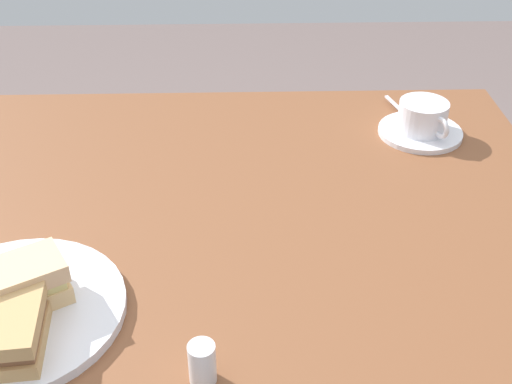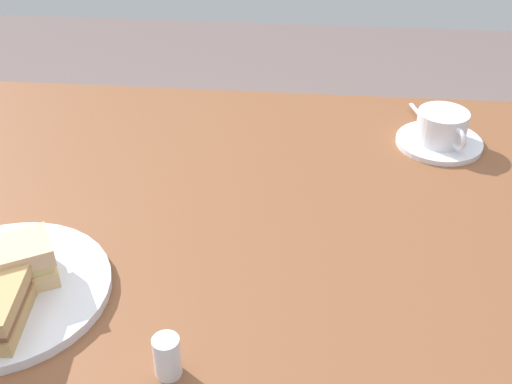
% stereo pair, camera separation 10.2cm
% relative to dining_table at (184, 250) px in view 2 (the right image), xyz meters
% --- Properties ---
extents(dining_table, '(1.26, 0.83, 0.77)m').
position_rel_dining_table_xyz_m(dining_table, '(0.00, 0.00, 0.00)').
color(dining_table, brown).
rests_on(dining_table, ground_plane).
extents(sandwich_plate, '(0.29, 0.29, 0.01)m').
position_rel_dining_table_xyz_m(sandwich_plate, '(0.19, 0.24, 0.11)').
color(sandwich_plate, white).
rests_on(sandwich_plate, dining_table).
extents(coffee_saucer, '(0.16, 0.16, 0.01)m').
position_rel_dining_table_xyz_m(coffee_saucer, '(-0.44, -0.22, 0.11)').
color(coffee_saucer, white).
rests_on(coffee_saucer, dining_table).
extents(coffee_cup, '(0.09, 0.11, 0.06)m').
position_rel_dining_table_xyz_m(coffee_cup, '(-0.44, -0.22, 0.15)').
color(coffee_cup, white).
rests_on(coffee_cup, coffee_saucer).
extents(spoon, '(0.04, 0.10, 0.01)m').
position_rel_dining_table_xyz_m(spoon, '(-0.42, -0.30, 0.12)').
color(spoon, silver).
rests_on(spoon, coffee_saucer).
extents(salt_shaker, '(0.03, 0.03, 0.06)m').
position_rel_dining_table_xyz_m(salt_shaker, '(-0.05, 0.35, 0.13)').
color(salt_shaker, silver).
rests_on(salt_shaker, dining_table).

